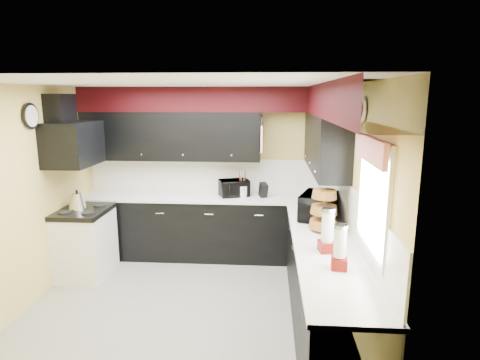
% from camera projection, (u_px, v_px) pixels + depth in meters
% --- Properties ---
extents(ground, '(3.60, 3.60, 0.00)m').
position_uv_depth(ground, '(186.00, 307.00, 4.59)').
color(ground, gray).
rests_on(ground, ground).
extents(wall_back, '(3.60, 0.06, 2.50)m').
position_uv_depth(wall_back, '(208.00, 171.00, 6.10)').
color(wall_back, '#E0C666').
rests_on(wall_back, ground).
extents(wall_right, '(0.06, 3.60, 2.50)m').
position_uv_depth(wall_right, '(352.00, 205.00, 4.21)').
color(wall_right, '#E0C666').
rests_on(wall_right, ground).
extents(wall_left, '(0.06, 3.60, 2.50)m').
position_uv_depth(wall_left, '(24.00, 199.00, 4.46)').
color(wall_left, '#E0C666').
rests_on(wall_left, ground).
extents(ceiling, '(3.60, 3.60, 0.06)m').
position_uv_depth(ceiling, '(179.00, 83.00, 4.08)').
color(ceiling, white).
rests_on(ceiling, wall_back).
extents(cab_back, '(3.60, 0.60, 0.90)m').
position_uv_depth(cab_back, '(206.00, 228.00, 5.97)').
color(cab_back, black).
rests_on(cab_back, ground).
extents(cab_right, '(0.60, 3.00, 0.90)m').
position_uv_depth(cab_right, '(323.00, 287.00, 4.11)').
color(cab_right, black).
rests_on(cab_right, ground).
extents(counter_back, '(3.62, 0.64, 0.04)m').
position_uv_depth(counter_back, '(205.00, 197.00, 5.87)').
color(counter_back, white).
rests_on(counter_back, cab_back).
extents(counter_right, '(0.64, 3.02, 0.04)m').
position_uv_depth(counter_right, '(325.00, 244.00, 4.01)').
color(counter_right, white).
rests_on(counter_right, cab_right).
extents(splash_back, '(3.60, 0.02, 0.50)m').
position_uv_depth(splash_back, '(208.00, 175.00, 6.10)').
color(splash_back, white).
rests_on(splash_back, counter_back).
extents(splash_right, '(0.02, 3.60, 0.50)m').
position_uv_depth(splash_right, '(350.00, 210.00, 4.23)').
color(splash_right, white).
rests_on(splash_right, counter_right).
extents(upper_back, '(2.60, 0.35, 0.70)m').
position_uv_depth(upper_back, '(171.00, 136.00, 5.85)').
color(upper_back, black).
rests_on(upper_back, wall_back).
extents(upper_right, '(0.35, 1.80, 0.70)m').
position_uv_depth(upper_right, '(325.00, 143.00, 4.99)').
color(upper_right, black).
rests_on(upper_right, wall_right).
extents(soffit_back, '(3.60, 0.36, 0.35)m').
position_uv_depth(soffit_back, '(205.00, 99.00, 5.70)').
color(soffit_back, black).
rests_on(soffit_back, wall_back).
extents(soffit_right, '(0.36, 3.24, 0.35)m').
position_uv_depth(soffit_right, '(343.00, 101.00, 3.83)').
color(soffit_right, black).
rests_on(soffit_right, wall_right).
extents(stove, '(0.60, 0.75, 0.86)m').
position_uv_depth(stove, '(86.00, 245.00, 5.34)').
color(stove, white).
rests_on(stove, ground).
extents(cooktop, '(0.62, 0.77, 0.06)m').
position_uv_depth(cooktop, '(83.00, 211.00, 5.25)').
color(cooktop, black).
rests_on(cooktop, stove).
extents(hood, '(0.50, 0.78, 0.55)m').
position_uv_depth(hood, '(73.00, 144.00, 5.07)').
color(hood, black).
rests_on(hood, wall_left).
extents(hood_duct, '(0.24, 0.40, 0.40)m').
position_uv_depth(hood_duct, '(60.00, 110.00, 4.99)').
color(hood_duct, black).
rests_on(hood_duct, wall_left).
extents(window, '(0.03, 0.86, 0.96)m').
position_uv_depth(window, '(374.00, 198.00, 3.28)').
color(window, white).
rests_on(window, wall_right).
extents(valance, '(0.04, 0.88, 0.20)m').
position_uv_depth(valance, '(370.00, 150.00, 3.20)').
color(valance, red).
rests_on(valance, wall_right).
extents(pan_top, '(0.03, 0.22, 0.40)m').
position_uv_depth(pan_top, '(262.00, 123.00, 5.64)').
color(pan_top, black).
rests_on(pan_top, upper_back).
extents(pan_mid, '(0.03, 0.28, 0.46)m').
position_uv_depth(pan_mid, '(261.00, 142.00, 5.57)').
color(pan_mid, black).
rests_on(pan_mid, upper_back).
extents(pan_low, '(0.03, 0.24, 0.42)m').
position_uv_depth(pan_low, '(262.00, 142.00, 5.83)').
color(pan_low, black).
rests_on(pan_low, upper_back).
extents(cut_board, '(0.03, 0.26, 0.35)m').
position_uv_depth(cut_board, '(262.00, 139.00, 5.44)').
color(cut_board, white).
rests_on(cut_board, upper_back).
extents(baskets, '(0.27, 0.27, 0.50)m').
position_uv_depth(baskets, '(324.00, 209.00, 4.30)').
color(baskets, brown).
rests_on(baskets, upper_right).
extents(clock, '(0.03, 0.30, 0.30)m').
position_uv_depth(clock, '(31.00, 116.00, 4.52)').
color(clock, black).
rests_on(clock, wall_left).
extents(deco_plate, '(0.03, 0.24, 0.24)m').
position_uv_depth(deco_plate, '(362.00, 109.00, 3.67)').
color(deco_plate, white).
rests_on(deco_plate, wall_right).
extents(toaster_oven, '(0.51, 0.46, 0.24)m').
position_uv_depth(toaster_oven, '(234.00, 188.00, 5.84)').
color(toaster_oven, black).
rests_on(toaster_oven, counter_back).
extents(microwave, '(0.53, 0.64, 0.30)m').
position_uv_depth(microwave, '(318.00, 206.00, 4.75)').
color(microwave, black).
rests_on(microwave, counter_right).
extents(utensil_crock, '(0.17, 0.17, 0.16)m').
position_uv_depth(utensil_crock, '(242.00, 191.00, 5.80)').
color(utensil_crock, silver).
rests_on(utensil_crock, counter_back).
extents(knife_block, '(0.14, 0.16, 0.21)m').
position_uv_depth(knife_block, '(263.00, 190.00, 5.76)').
color(knife_block, black).
rests_on(knife_block, counter_back).
extents(kettle, '(0.24, 0.24, 0.21)m').
position_uv_depth(kettle, '(77.00, 201.00, 5.25)').
color(kettle, '#ACACB0').
rests_on(kettle, cooktop).
extents(dispenser_a, '(0.17, 0.17, 0.40)m').
position_uv_depth(dispenser_a, '(328.00, 231.00, 3.72)').
color(dispenser_a, '#5B040F').
rests_on(dispenser_a, counter_right).
extents(dispenser_b, '(0.15, 0.15, 0.35)m').
position_uv_depth(dispenser_b, '(340.00, 249.00, 3.35)').
color(dispenser_b, '#5C0B04').
rests_on(dispenser_b, counter_right).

